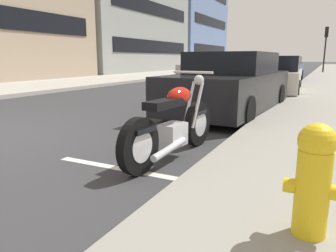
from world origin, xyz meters
TOP-DOWN VIEW (x-y plane):
  - sidewalk_far_curb at (12.00, 6.53)m, footprint 120.00×5.00m
  - parking_stall_stripe at (0.00, -3.43)m, footprint 0.12×2.20m
  - parked_motorcycle at (0.70, -3.61)m, footprint 2.14×0.62m
  - parked_car_near_corner at (4.60, -3.30)m, footprint 4.75×2.11m
  - parked_car_across_street at (9.76, -3.59)m, footprint 4.74×2.02m
  - parked_car_at_intersection at (16.03, -3.12)m, footprint 4.54×2.01m
  - crossing_truck at (32.48, 1.24)m, footprint 2.26×5.52m
  - car_opposite_curb at (19.90, 3.34)m, footprint 4.37×2.11m
  - fire_hydrant at (-0.83, -5.36)m, footprint 0.24×0.36m
  - traffic_signal_near_corner at (27.66, -4.96)m, footprint 0.36×0.28m
  - townhouse_corner_block at (22.86, 12.90)m, footprint 15.13×8.21m
  - townhouse_behind_pole at (38.34, 13.19)m, footprint 14.19×8.80m

SIDE VIEW (x-z plane):
  - parking_stall_stripe at x=0.00m, z-range 0.00..0.01m
  - sidewalk_far_curb at x=12.00m, z-range 0.00..0.14m
  - parked_motorcycle at x=0.70m, z-range -0.13..1.00m
  - fire_hydrant at x=-0.83m, z-range 0.16..0.93m
  - car_opposite_curb at x=19.90m, z-range -0.04..1.35m
  - parked_car_across_street at x=9.76m, z-range -0.03..1.36m
  - parked_car_near_corner at x=4.60m, z-range -0.04..1.40m
  - parked_car_at_intersection at x=16.03m, z-range -0.03..1.39m
  - crossing_truck at x=32.48m, z-range -0.05..1.76m
  - traffic_signal_near_corner at x=27.66m, z-range 0.98..4.72m
  - townhouse_corner_block at x=22.86m, z-range 0.00..10.51m
  - townhouse_behind_pole at x=38.34m, z-range 0.00..11.21m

